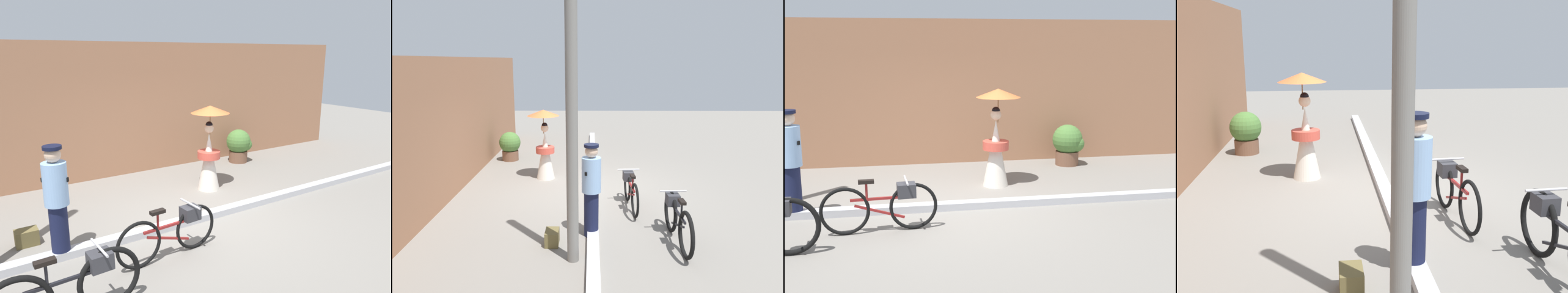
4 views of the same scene
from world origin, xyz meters
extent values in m
plane|color=gray|center=(0.00, 0.00, 0.00)|extent=(30.00, 30.00, 0.00)
cube|color=#9E6B4C|center=(0.00, 3.41, 1.59)|extent=(14.00, 0.40, 3.18)
cube|color=#B2B2B7|center=(0.00, 0.00, 0.06)|extent=(14.00, 0.20, 0.12)
torus|color=black|center=(-2.20, -1.43, 0.39)|extent=(0.77, 0.10, 0.77)
torus|color=black|center=(-3.20, -1.48, 0.39)|extent=(0.77, 0.10, 0.77)
cube|color=black|center=(-2.70, -1.46, 0.55)|extent=(0.84, 0.08, 0.04)
cube|color=black|center=(-2.70, -1.46, 0.33)|extent=(0.74, 0.07, 0.27)
cylinder|color=black|center=(-2.88, -1.46, 0.67)|extent=(0.03, 0.03, 0.32)
cube|color=black|center=(-2.88, -1.46, 0.83)|extent=(0.22, 0.10, 0.05)
cylinder|color=silver|center=(-2.30, -1.44, 0.81)|extent=(0.05, 0.48, 0.03)
cube|color=#333338|center=(-2.30, -1.44, 0.65)|extent=(0.27, 0.23, 0.20)
torus|color=black|center=(-0.61, -0.78, 0.35)|extent=(0.70, 0.10, 0.70)
torus|color=black|center=(-1.57, -0.85, 0.35)|extent=(0.70, 0.10, 0.70)
cube|color=maroon|center=(-1.09, -0.81, 0.50)|extent=(0.81, 0.09, 0.04)
cube|color=maroon|center=(-1.09, -0.81, 0.31)|extent=(0.71, 0.08, 0.26)
cylinder|color=maroon|center=(-1.26, -0.82, 0.62)|extent=(0.03, 0.03, 0.29)
cube|color=black|center=(-1.26, -0.82, 0.76)|extent=(0.23, 0.11, 0.05)
cylinder|color=silver|center=(-0.70, -0.78, 0.75)|extent=(0.06, 0.48, 0.03)
cube|color=#333338|center=(-0.70, -0.78, 0.60)|extent=(0.27, 0.24, 0.20)
cylinder|color=#141938|center=(-2.42, 0.03, 0.41)|extent=(0.26, 0.26, 0.83)
cylinder|color=#8CB2E0|center=(-2.42, 0.03, 1.14)|extent=(0.34, 0.34, 0.62)
sphere|color=#D8B293|center=(-2.42, 0.03, 1.56)|extent=(0.22, 0.22, 0.22)
cylinder|color=black|center=(-2.42, 0.03, 1.67)|extent=(0.26, 0.26, 0.05)
cube|color=black|center=(-2.42, 0.03, 1.20)|extent=(0.34, 0.23, 0.06)
cone|color=silver|center=(1.03, 1.25, 0.63)|extent=(0.48, 0.48, 1.26)
cylinder|color=#D14C3D|center=(1.03, 1.25, 0.78)|extent=(0.49, 0.49, 0.16)
sphere|color=beige|center=(1.03, 1.25, 1.36)|extent=(0.20, 0.20, 0.20)
sphere|color=black|center=(1.03, 1.25, 1.44)|extent=(0.15, 0.15, 0.15)
cylinder|color=olive|center=(1.08, 1.29, 1.48)|extent=(0.02, 0.02, 0.55)
cone|color=orange|center=(1.08, 1.29, 1.76)|extent=(0.83, 0.83, 0.16)
cylinder|color=brown|center=(2.93, 2.59, 0.15)|extent=(0.50, 0.50, 0.31)
sphere|color=#4C7A38|center=(2.93, 2.59, 0.57)|extent=(0.66, 0.66, 0.66)
sphere|color=#4C7A38|center=(3.10, 2.49, 0.49)|extent=(0.36, 0.36, 0.36)
cube|color=brown|center=(-2.78, 0.70, 0.13)|extent=(0.34, 0.23, 0.26)
cube|color=brown|center=(-2.78, 0.63, 0.19)|extent=(0.29, 0.08, 0.09)
cylinder|color=slate|center=(-3.32, 0.32, 2.40)|extent=(0.18, 0.18, 4.80)
camera|label=1|loc=(-3.44, -5.22, 2.92)|focal=34.67mm
camera|label=2|loc=(-8.91, 0.03, 3.11)|focal=35.62mm
camera|label=3|loc=(-0.88, -7.79, 2.69)|focal=46.19mm
camera|label=4|loc=(-6.72, 0.92, 2.39)|focal=41.74mm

